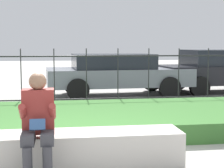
# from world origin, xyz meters

# --- Properties ---
(ground_plane) EXTENTS (60.00, 60.00, 0.00)m
(ground_plane) POSITION_xyz_m (0.00, 0.00, 0.00)
(ground_plane) COLOR #B2AFA8
(stone_bench) EXTENTS (2.49, 0.59, 0.44)m
(stone_bench) POSITION_xyz_m (0.07, 0.00, 0.19)
(stone_bench) COLOR beige
(stone_bench) RESTS_ON ground_plane
(person_seated_reader) EXTENTS (0.42, 0.73, 1.24)m
(person_seated_reader) POSITION_xyz_m (-0.54, -0.33, 0.67)
(person_seated_reader) COLOR black
(person_seated_reader) RESTS_ON ground_plane
(grass_berm) EXTENTS (10.91, 2.81, 0.33)m
(grass_berm) POSITION_xyz_m (0.00, 2.10, 0.16)
(grass_berm) COLOR #3D7533
(grass_berm) RESTS_ON ground_plane
(iron_fence) EXTENTS (8.91, 0.03, 1.47)m
(iron_fence) POSITION_xyz_m (-0.00, 3.88, 0.77)
(iron_fence) COLOR #232326
(iron_fence) RESTS_ON ground_plane
(car_parked_center) EXTENTS (4.40, 2.13, 1.27)m
(car_parked_center) POSITION_xyz_m (1.50, 6.44, 0.69)
(car_parked_center) COLOR slate
(car_parked_center) RESTS_ON ground_plane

